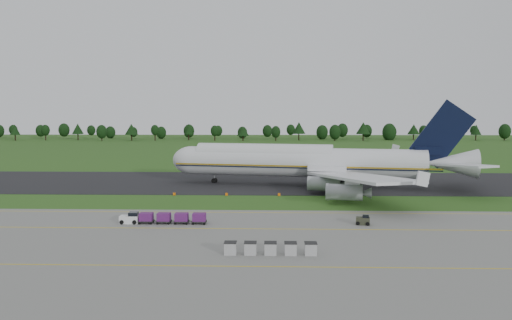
{
  "coord_description": "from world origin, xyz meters",
  "views": [
    {
      "loc": [
        8.2,
        -93.57,
        16.88
      ],
      "look_at": [
        5.38,
        2.0,
        7.92
      ],
      "focal_mm": 35.0,
      "sensor_mm": 36.0,
      "label": 1
    }
  ],
  "objects_px": {
    "aircraft": "(309,162)",
    "edge_markers": "(227,194)",
    "baggage_train": "(162,218)",
    "uld_row": "(270,248)",
    "utility_cart": "(363,221)"
  },
  "relations": [
    {
      "from": "aircraft",
      "to": "uld_row",
      "type": "relative_size",
      "value": 6.42
    },
    {
      "from": "baggage_train",
      "to": "edge_markers",
      "type": "bearing_deg",
      "value": 73.94
    },
    {
      "from": "baggage_train",
      "to": "edge_markers",
      "type": "height_order",
      "value": "baggage_train"
    },
    {
      "from": "aircraft",
      "to": "edge_markers",
      "type": "bearing_deg",
      "value": -141.29
    },
    {
      "from": "baggage_train",
      "to": "uld_row",
      "type": "relative_size",
      "value": 1.2
    },
    {
      "from": "uld_row",
      "to": "aircraft",
      "type": "bearing_deg",
      "value": 81.04
    },
    {
      "from": "uld_row",
      "to": "utility_cart",
      "type": "bearing_deg",
      "value": 49.59
    },
    {
      "from": "utility_cart",
      "to": "edge_markers",
      "type": "height_order",
      "value": "utility_cart"
    },
    {
      "from": "baggage_train",
      "to": "uld_row",
      "type": "distance_m",
      "value": 23.33
    },
    {
      "from": "uld_row",
      "to": "edge_markers",
      "type": "height_order",
      "value": "uld_row"
    },
    {
      "from": "aircraft",
      "to": "baggage_train",
      "type": "relative_size",
      "value": 5.36
    },
    {
      "from": "aircraft",
      "to": "uld_row",
      "type": "height_order",
      "value": "aircraft"
    },
    {
      "from": "aircraft",
      "to": "baggage_train",
      "type": "bearing_deg",
      "value": -122.13
    },
    {
      "from": "baggage_train",
      "to": "edge_markers",
      "type": "distance_m",
      "value": 27.46
    },
    {
      "from": "uld_row",
      "to": "edge_markers",
      "type": "xyz_separation_m",
      "value": [
        -9.05,
        42.72,
        -0.53
      ]
    }
  ]
}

